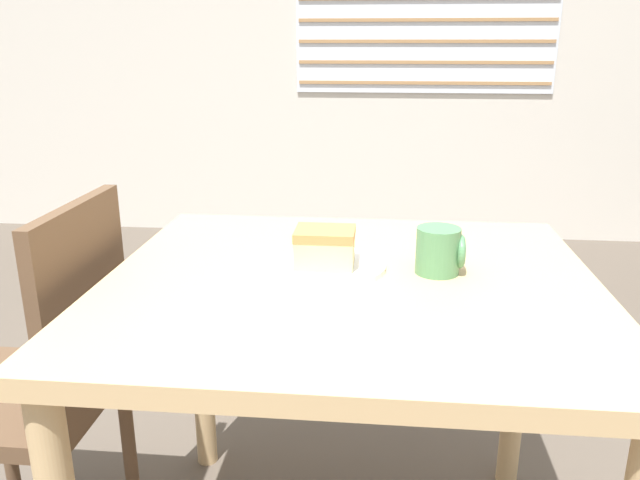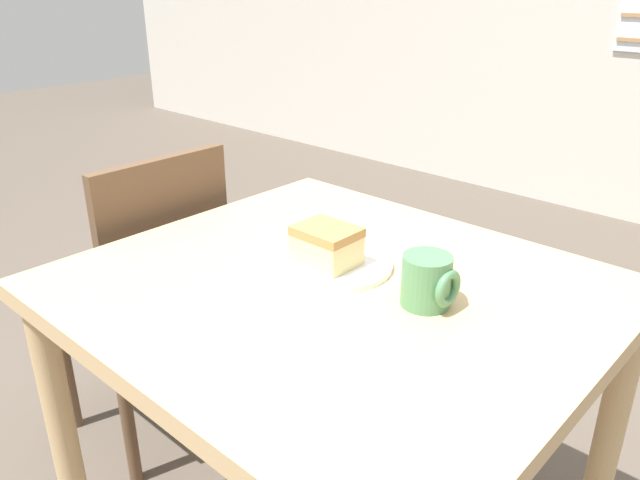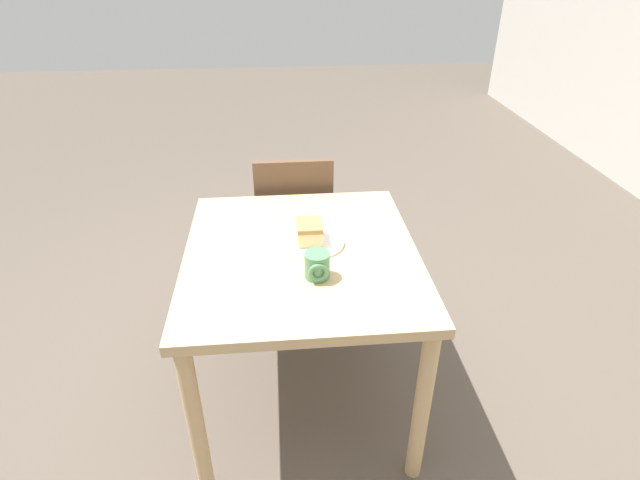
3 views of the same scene
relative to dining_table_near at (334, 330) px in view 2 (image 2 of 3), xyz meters
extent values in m
cube|color=tan|center=(0.00, 0.00, 0.09)|extent=(1.00, 0.90, 0.04)
cylinder|color=tan|center=(-0.45, -0.40, -0.30)|extent=(0.06, 0.06, 0.73)
cylinder|color=tan|center=(-0.45, 0.40, -0.30)|extent=(0.06, 0.06, 0.73)
cylinder|color=tan|center=(0.45, 0.40, -0.30)|extent=(0.06, 0.06, 0.73)
cube|color=brown|center=(-0.76, 0.00, -0.22)|extent=(0.40, 0.40, 0.04)
cylinder|color=brown|center=(-0.93, 0.17, -0.45)|extent=(0.04, 0.04, 0.42)
cylinder|color=brown|center=(-0.93, -0.17, -0.45)|extent=(0.04, 0.04, 0.42)
cylinder|color=brown|center=(-0.59, 0.17, -0.45)|extent=(0.04, 0.04, 0.42)
cylinder|color=brown|center=(-0.59, -0.17, -0.45)|extent=(0.04, 0.04, 0.42)
cube|color=brown|center=(-0.57, 0.00, 0.02)|extent=(0.03, 0.38, 0.44)
cylinder|color=white|center=(-0.05, 0.05, 0.11)|extent=(0.24, 0.24, 0.01)
cube|color=#E5CC89|center=(-0.06, 0.04, 0.15)|extent=(0.12, 0.10, 0.06)
cube|color=#B27F47|center=(-0.06, 0.04, 0.19)|extent=(0.12, 0.10, 0.02)
cylinder|color=#4C8456|center=(0.18, 0.05, 0.16)|extent=(0.09, 0.09, 0.10)
torus|color=#4C8456|center=(0.22, 0.05, 0.16)|extent=(0.02, 0.07, 0.07)
camera|label=1|loc=(0.06, -1.18, 0.56)|focal=35.00mm
camera|label=2|loc=(0.71, -0.82, 0.67)|focal=35.00mm
camera|label=3|loc=(1.63, -0.08, 1.13)|focal=28.00mm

